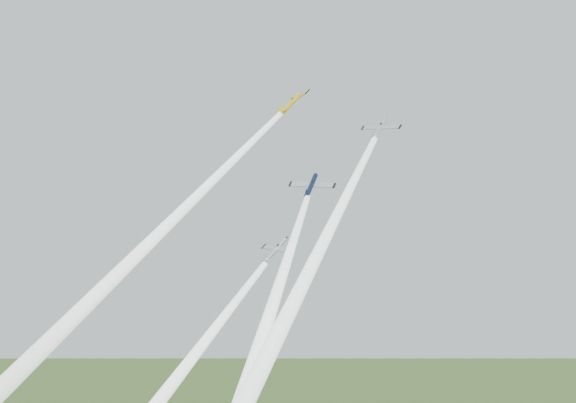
{
  "coord_description": "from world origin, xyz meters",
  "views": [
    {
      "loc": [
        59.23,
        -98.39,
        76.58
      ],
      "look_at": [
        0.0,
        -6.0,
        92.0
      ],
      "focal_mm": 45.0,
      "sensor_mm": 36.0,
      "label": 1
    }
  ],
  "objects": [
    {
      "name": "plane_yellow",
      "position": [
        -8.0,
        7.6,
        112.07
      ],
      "size": [
        8.84,
        9.69,
        8.74
      ],
      "primitive_type": null,
      "rotation": [
        0.77,
        -0.26,
        -0.34
      ],
      "color": "yellow"
    },
    {
      "name": "smoke_trail_yellow",
      "position": [
        -16.49,
        -16.6,
        87.19
      ],
      "size": [
        18.65,
        46.73,
        47.26
      ],
      "primitive_type": null,
      "rotation": [
        -0.8,
        0.0,
        -0.34
      ],
      "color": "white"
    },
    {
      "name": "plane_navy",
      "position": [
        0.46,
        0.2,
        95.26
      ],
      "size": [
        8.77,
        8.29,
        6.85
      ],
      "primitive_type": null,
      "rotation": [
        0.77,
        0.08,
        0.27
      ],
      "color": "#0D173B"
    },
    {
      "name": "smoke_trail_navy",
      "position": [
        6.76,
        -22.36,
        72.52
      ],
      "size": [
        14.48,
        43.25,
        42.97
      ],
      "primitive_type": null,
      "rotation": [
        -0.8,
        0.0,
        0.27
      ],
      "color": "white"
    },
    {
      "name": "plane_silver_right",
      "position": [
        11.57,
        2.87,
        103.9
      ],
      "size": [
        6.86,
        5.82,
        5.92
      ],
      "primitive_type": null,
      "rotation": [
        0.77,
        0.09,
        0.06
      ],
      "color": "silver"
    },
    {
      "name": "smoke_trail_silver_right",
      "position": [
        13.1,
        -24.66,
        77.13
      ],
      "size": [
        5.62,
        52.52,
        51.02
      ],
      "primitive_type": null,
      "rotation": [
        -0.8,
        0.0,
        0.06
      ],
      "color": "white"
    },
    {
      "name": "plane_silver_low",
      "position": [
        -2.73,
        -5.26,
        84.72
      ],
      "size": [
        8.13,
        6.51,
        6.39
      ],
      "primitive_type": null,
      "rotation": [
        0.77,
        0.17,
        -0.2
      ],
      "color": "#AAB2B8"
    },
    {
      "name": "smoke_trail_silver_low",
      "position": [
        -6.78,
        -25.58,
        64.61
      ],
      "size": [
        10.23,
        38.52,
        37.71
      ],
      "primitive_type": null,
      "rotation": [
        -0.8,
        0.0,
        -0.2
      ],
      "color": "white"
    }
  ]
}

